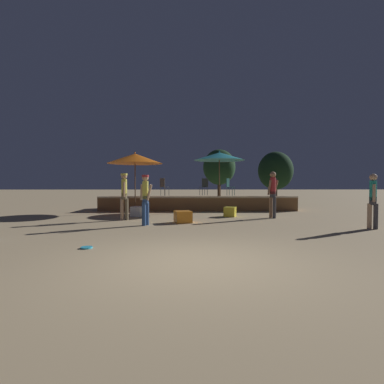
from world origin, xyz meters
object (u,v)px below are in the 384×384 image
object	(u,v)px
cube_seat_2	(138,211)
cube_seat_0	(230,212)
background_tree_0	(276,171)
cube_seat_1	(183,217)
patio_umbrella_0	(219,156)
person_1	(373,199)
background_tree_1	(219,167)
person_3	(145,197)
bistro_chair_1	(274,185)
bistro_chair_2	(204,185)
frisbee_disc	(87,248)
patio_umbrella_1	(135,159)
bistro_chair_0	(164,185)
person_4	(124,194)
person_0	(273,192)
bistro_chair_3	(229,185)

from	to	relation	value
cube_seat_2	cube_seat_0	bearing A→B (deg)	-3.78
cube_seat_2	background_tree_0	bearing A→B (deg)	46.02
cube_seat_0	cube_seat_1	world-z (taller)	cube_seat_1
patio_umbrella_0	person_1	world-z (taller)	patio_umbrella_0
patio_umbrella_0	background_tree_1	world-z (taller)	background_tree_1
person_3	bistro_chair_1	size ratio (longest dim) A/B	1.84
bistro_chair_1	bistro_chair_2	world-z (taller)	same
cube_seat_1	bistro_chair_1	xyz separation A→B (m)	(4.61, 5.01, 1.07)
person_1	person_3	world-z (taller)	person_1
bistro_chair_1	frisbee_disc	size ratio (longest dim) A/B	3.69
cube_seat_0	person_3	world-z (taller)	person_3
cube_seat_2	bistro_chair_1	size ratio (longest dim) A/B	0.72
patio_umbrella_1	frisbee_disc	size ratio (longest dim) A/B	11.73
person_1	bistro_chair_1	distance (m)	6.65
background_tree_0	frisbee_disc	bearing A→B (deg)	-119.39
person_3	bistro_chair_2	distance (m)	6.52
bistro_chair_0	frisbee_disc	world-z (taller)	bistro_chair_0
patio_umbrella_1	cube_seat_1	size ratio (longest dim) A/B	4.25
person_4	background_tree_0	distance (m)	13.19
bistro_chair_0	background_tree_1	xyz separation A→B (m)	(3.94, 10.24, 1.47)
cube_seat_0	background_tree_1	bearing A→B (deg)	85.99
patio_umbrella_1	person_4	world-z (taller)	patio_umbrella_1
bistro_chair_1	background_tree_0	bearing A→B (deg)	145.14
patio_umbrella_0	bistro_chair_1	world-z (taller)	patio_umbrella_0
cube_seat_1	person_0	size ratio (longest dim) A/B	0.37
person_3	bistro_chair_3	world-z (taller)	person_3
bistro_chair_1	person_1	bearing A→B (deg)	-8.07
cube_seat_2	person_4	bearing A→B (deg)	-101.99
background_tree_1	bistro_chair_3	bearing A→B (deg)	-92.93
person_3	bistro_chair_2	size ratio (longest dim) A/B	1.84
cube_seat_0	bistro_chair_0	xyz separation A→B (m)	(-3.00, 3.19, 1.08)
cube_seat_0	person_0	world-z (taller)	person_0
person_4	bistro_chair_3	size ratio (longest dim) A/B	1.94
patio_umbrella_0	bistro_chair_0	xyz separation A→B (m)	(-2.82, 0.62, -1.43)
bistro_chair_3	background_tree_1	bearing A→B (deg)	28.38
cube_seat_2	frisbee_disc	bearing A→B (deg)	-90.52
cube_seat_1	frisbee_disc	size ratio (longest dim) A/B	2.76
bistro_chair_2	frisbee_disc	world-z (taller)	bistro_chair_2
person_1	bistro_chair_3	size ratio (longest dim) A/B	1.85
patio_umbrella_0	patio_umbrella_1	bearing A→B (deg)	-171.71
cube_seat_2	person_1	xyz separation A→B (m)	(7.63, -3.65, 0.69)
cube_seat_0	person_3	xyz separation A→B (m)	(-3.12, -2.53, 0.72)
background_tree_0	background_tree_1	size ratio (longest dim) A/B	0.84
person_3	background_tree_0	world-z (taller)	background_tree_0
bistro_chair_2	background_tree_1	xyz separation A→B (m)	(1.81, 9.85, 1.47)
patio_umbrella_0	bistro_chair_0	bearing A→B (deg)	167.68
patio_umbrella_1	cube_seat_2	xyz separation A→B (m)	(0.43, -1.73, -2.34)
cube_seat_1	person_0	world-z (taller)	person_0
cube_seat_0	bistro_chair_0	distance (m)	4.51
cube_seat_0	background_tree_1	size ratio (longest dim) A/B	0.13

